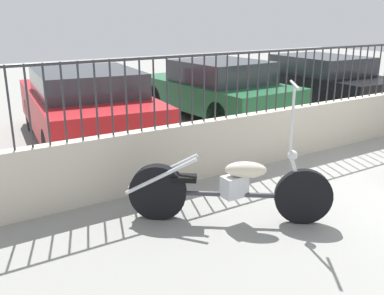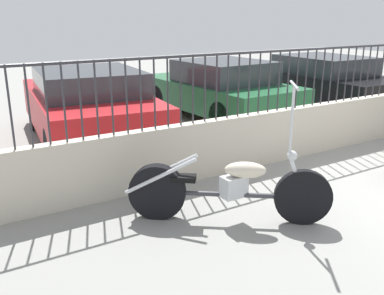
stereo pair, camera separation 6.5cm
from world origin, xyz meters
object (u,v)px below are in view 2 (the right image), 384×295
(car_red, at_px, (88,105))
(car_black, at_px, (318,79))
(car_green, at_px, (220,89))
(motorcycle_dark_grey, at_px, (218,188))

(car_red, relative_size, car_black, 0.95)
(car_black, bearing_deg, car_red, 94.99)
(car_red, xyz_separation_m, car_green, (3.20, 0.40, -0.03))
(car_green, xyz_separation_m, car_black, (3.04, -0.12, -0.01))
(car_green, bearing_deg, car_black, -95.05)
(motorcycle_dark_grey, distance_m, car_black, 7.34)
(motorcycle_dark_grey, bearing_deg, car_red, 129.41)
(car_green, bearing_deg, motorcycle_dark_grey, 141.85)
(car_black, bearing_deg, motorcycle_dark_grey, 126.76)
(motorcycle_dark_grey, xyz_separation_m, car_black, (6.06, 4.14, 0.26))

